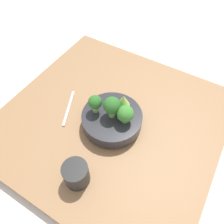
% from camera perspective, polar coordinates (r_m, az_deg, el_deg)
% --- Properties ---
extents(ground_plane, '(6.00, 6.00, 0.00)m').
position_cam_1_polar(ground_plane, '(0.93, -0.15, -3.10)').
color(ground_plane, silver).
extents(table, '(0.83, 0.85, 0.04)m').
position_cam_1_polar(table, '(0.91, -0.15, -2.33)').
color(table, olive).
rests_on(table, ground_plane).
extents(bowl, '(0.23, 0.23, 0.06)m').
position_cam_1_polar(bowl, '(0.84, 0.00, -1.87)').
color(bowl, '#28282D').
rests_on(bowl, table).
extents(romanesco_piece_far, '(0.05, 0.05, 0.08)m').
position_cam_1_polar(romanesco_piece_far, '(0.80, 3.01, 2.71)').
color(romanesco_piece_far, '#6BA34C').
rests_on(romanesco_piece_far, bowl).
extents(broccoli_floret_front, '(0.05, 0.05, 0.08)m').
position_cam_1_polar(broccoli_floret_front, '(0.80, -4.44, 2.43)').
color(broccoli_floret_front, '#7AB256').
rests_on(broccoli_floret_front, bowl).
extents(broccoli_floret_center, '(0.06, 0.06, 0.09)m').
position_cam_1_polar(broccoli_floret_center, '(0.78, 0.00, 1.56)').
color(broccoli_floret_center, '#7AB256').
rests_on(broccoli_floret_center, bowl).
extents(broccoli_floret_back, '(0.06, 0.06, 0.08)m').
position_cam_1_polar(broccoli_floret_back, '(0.77, 3.49, -0.50)').
color(broccoli_floret_back, '#7AB256').
rests_on(broccoli_floret_back, bowl).
extents(cup, '(0.08, 0.08, 0.09)m').
position_cam_1_polar(cup, '(0.74, -9.33, -15.71)').
color(cup, black).
rests_on(cup, table).
extents(fork, '(0.17, 0.08, 0.01)m').
position_cam_1_polar(fork, '(0.94, -11.24, 1.09)').
color(fork, silver).
rests_on(fork, table).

